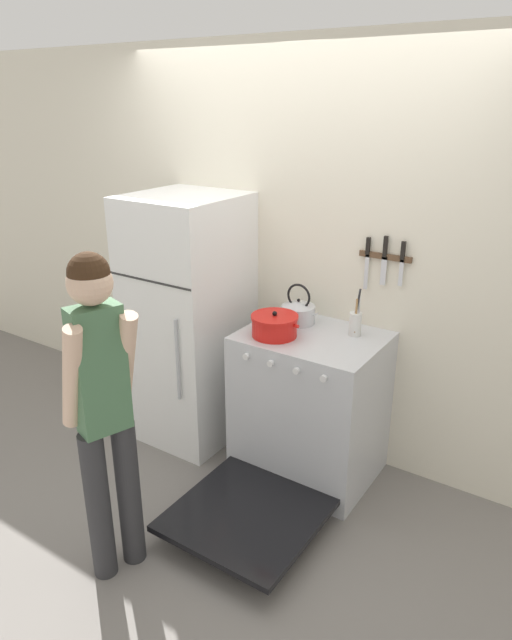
% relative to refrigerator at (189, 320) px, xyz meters
% --- Properties ---
extents(ground_plane, '(14.00, 14.00, 0.00)m').
position_rel_refrigerator_xyz_m(ground_plane, '(0.61, 0.34, -0.83)').
color(ground_plane, slate).
extents(wall_back, '(10.00, 0.06, 2.55)m').
position_rel_refrigerator_xyz_m(wall_back, '(0.61, 0.37, 0.45)').
color(wall_back, silver).
rests_on(wall_back, ground_plane).
extents(refrigerator, '(0.66, 0.71, 1.65)m').
position_rel_refrigerator_xyz_m(refrigerator, '(0.00, 0.00, 0.00)').
color(refrigerator, white).
rests_on(refrigerator, ground_plane).
extents(stove_range, '(0.81, 1.38, 0.92)m').
position_rel_refrigerator_xyz_m(stove_range, '(0.91, -0.02, -0.37)').
color(stove_range, silver).
rests_on(stove_range, ground_plane).
extents(dutch_oven_pot, '(0.31, 0.27, 0.15)m').
position_rel_refrigerator_xyz_m(dutch_oven_pot, '(0.73, -0.10, 0.16)').
color(dutch_oven_pot, red).
rests_on(dutch_oven_pot, stove_range).
extents(tea_kettle, '(0.26, 0.21, 0.25)m').
position_rel_refrigerator_xyz_m(tea_kettle, '(0.75, 0.15, 0.17)').
color(tea_kettle, silver).
rests_on(tea_kettle, stove_range).
extents(utensil_jar, '(0.07, 0.07, 0.28)m').
position_rel_refrigerator_xyz_m(utensil_jar, '(1.12, 0.16, 0.18)').
color(utensil_jar, silver).
rests_on(utensil_jar, stove_range).
extents(person, '(0.33, 0.39, 1.63)m').
position_rel_refrigerator_xyz_m(person, '(0.51, -1.20, 0.10)').
color(person, '#2D2D30').
rests_on(person, ground_plane).
extents(wall_knife_strip, '(0.31, 0.03, 0.33)m').
position_rel_refrigerator_xyz_m(wall_knife_strip, '(1.20, 0.33, 0.54)').
color(wall_knife_strip, brown).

